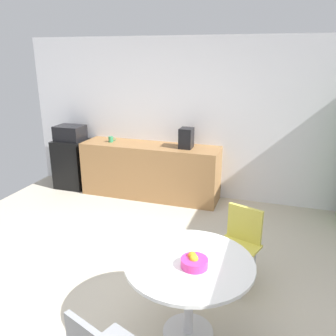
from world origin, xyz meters
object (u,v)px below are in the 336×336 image
(round_table, at_px, (189,276))
(coffee_maker, at_px, (186,138))
(chair_yellow, at_px, (240,237))
(fruit_bowl, at_px, (194,262))
(microwave, at_px, (70,133))
(mug_white, at_px, (111,139))
(mini_fridge, at_px, (73,163))

(round_table, distance_m, coffee_maker, 2.96)
(chair_yellow, xyz_separation_m, fruit_bowl, (-0.26, -0.96, 0.25))
(microwave, height_order, fruit_bowl, microwave)
(chair_yellow, height_order, coffee_maker, coffee_maker)
(round_table, bearing_deg, microwave, 136.15)
(fruit_bowl, relative_size, mug_white, 1.68)
(microwave, relative_size, round_table, 0.45)
(mini_fridge, height_order, mug_white, mug_white)
(fruit_bowl, bearing_deg, coffee_maker, 106.56)
(mini_fridge, height_order, chair_yellow, mini_fridge)
(fruit_bowl, bearing_deg, chair_yellow, 74.98)
(chair_yellow, height_order, fruit_bowl, fruit_bowl)
(microwave, bearing_deg, mini_fridge, 0.00)
(mini_fridge, height_order, fruit_bowl, mini_fridge)
(chair_yellow, relative_size, fruit_bowl, 3.83)
(round_table, distance_m, mug_white, 3.52)
(chair_yellow, distance_m, mug_white, 3.11)
(mini_fridge, distance_m, mug_white, 0.96)
(round_table, distance_m, chair_yellow, 0.95)
(mini_fridge, bearing_deg, chair_yellow, -30.64)
(mini_fridge, distance_m, chair_yellow, 3.76)
(chair_yellow, distance_m, fruit_bowl, 1.02)
(fruit_bowl, distance_m, mug_white, 3.59)
(chair_yellow, xyz_separation_m, mug_white, (-2.43, 1.90, 0.43))
(coffee_maker, bearing_deg, mini_fridge, 180.00)
(microwave, bearing_deg, chair_yellow, -30.64)
(chair_yellow, distance_m, coffee_maker, 2.28)
(mug_white, bearing_deg, microwave, 178.47)
(mini_fridge, relative_size, mug_white, 6.71)
(fruit_bowl, height_order, mug_white, mug_white)
(microwave, height_order, chair_yellow, microwave)
(mini_fridge, relative_size, round_table, 0.82)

